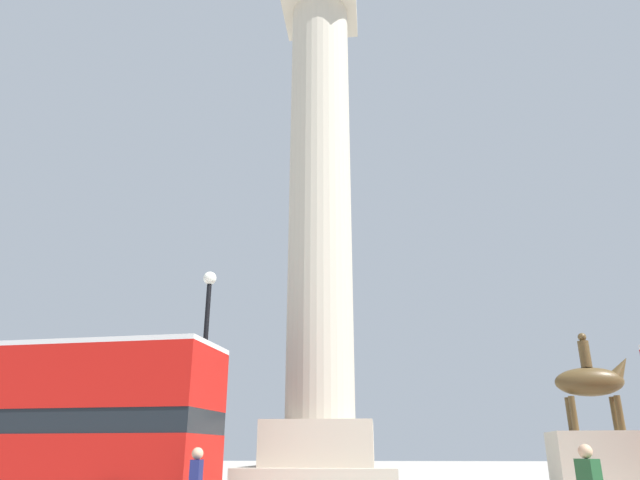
# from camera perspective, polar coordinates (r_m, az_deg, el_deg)

# --- Properties ---
(monument_column) EXTENTS (4.46, 4.46, 20.25)m
(monument_column) POSITION_cam_1_polar(r_m,az_deg,el_deg) (19.26, -0.00, -1.10)
(monument_column) COLOR #BCB29E
(monument_column) RESTS_ON ground_plane
(bus_a) EXTENTS (10.45, 3.45, 4.21)m
(bus_a) POSITION_cam_1_polar(r_m,az_deg,el_deg) (16.87, -28.30, -15.91)
(bus_a) COLOR #B7140F
(bus_a) RESTS_ON ground_plane
(equestrian_statue) EXTENTS (3.11, 2.33, 5.54)m
(equestrian_statue) POSITION_cam_1_polar(r_m,az_deg,el_deg) (21.63, 26.33, -18.76)
(equestrian_statue) COLOR #BCB29E
(equestrian_statue) RESTS_ON ground_plane
(street_lamp) EXTENTS (0.40, 0.40, 6.78)m
(street_lamp) POSITION_cam_1_polar(r_m,az_deg,el_deg) (16.91, -11.64, -13.43)
(street_lamp) COLOR black
(street_lamp) RESTS_ON ground_plane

